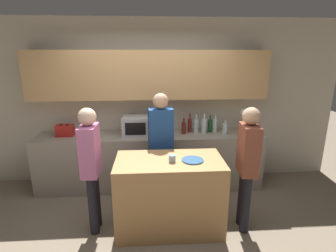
# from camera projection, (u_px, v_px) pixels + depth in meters

# --- Properties ---
(ground_plane) EXTENTS (14.00, 14.00, 0.00)m
(ground_plane) POSITION_uv_depth(u_px,v_px,m) (151.00, 241.00, 3.11)
(ground_plane) COLOR #7F705B
(back_wall) EXTENTS (6.40, 0.40, 2.70)m
(back_wall) POSITION_uv_depth(u_px,v_px,m) (149.00, 92.00, 4.29)
(back_wall) COLOR beige
(back_wall) RESTS_ON ground_plane
(back_counter) EXTENTS (3.60, 0.62, 0.89)m
(back_counter) POSITION_uv_depth(u_px,v_px,m) (150.00, 160.00, 4.33)
(back_counter) COLOR gray
(back_counter) RESTS_ON ground_plane
(kitchen_island) EXTENTS (1.30, 0.70, 0.92)m
(kitchen_island) POSITION_uv_depth(u_px,v_px,m) (169.00, 194.00, 3.26)
(kitchen_island) COLOR #B27F4C
(kitchen_island) RESTS_ON ground_plane
(microwave) EXTENTS (0.52, 0.39, 0.30)m
(microwave) POSITION_uv_depth(u_px,v_px,m) (139.00, 125.00, 4.17)
(microwave) COLOR #B7BABC
(microwave) RESTS_ON back_counter
(toaster) EXTENTS (0.26, 0.16, 0.18)m
(toaster) POSITION_uv_depth(u_px,v_px,m) (65.00, 130.00, 4.11)
(toaster) COLOR #B21E19
(toaster) RESTS_ON back_counter
(potted_plant) EXTENTS (0.14, 0.14, 0.40)m
(potted_plant) POSITION_uv_depth(u_px,v_px,m) (244.00, 121.00, 4.26)
(potted_plant) COLOR #333D4C
(potted_plant) RESTS_ON back_counter
(bottle_0) EXTENTS (0.08, 0.08, 0.26)m
(bottle_0) POSITION_uv_depth(u_px,v_px,m) (184.00, 128.00, 4.23)
(bottle_0) COLOR maroon
(bottle_0) RESTS_ON back_counter
(bottle_1) EXTENTS (0.07, 0.07, 0.31)m
(bottle_1) POSITION_uv_depth(u_px,v_px,m) (190.00, 125.00, 4.32)
(bottle_1) COLOR maroon
(bottle_1) RESTS_ON back_counter
(bottle_2) EXTENTS (0.08, 0.08, 0.30)m
(bottle_2) POSITION_uv_depth(u_px,v_px,m) (196.00, 126.00, 4.29)
(bottle_2) COLOR silver
(bottle_2) RESTS_ON back_counter
(bottle_3) EXTENTS (0.09, 0.09, 0.33)m
(bottle_3) POSITION_uv_depth(u_px,v_px,m) (204.00, 126.00, 4.24)
(bottle_3) COLOR silver
(bottle_3) RESTS_ON back_counter
(bottle_4) EXTENTS (0.07, 0.07, 0.29)m
(bottle_4) POSITION_uv_depth(u_px,v_px,m) (210.00, 126.00, 4.32)
(bottle_4) COLOR #194723
(bottle_4) RESTS_ON back_counter
(bottle_5) EXTENTS (0.08, 0.08, 0.29)m
(bottle_5) POSITION_uv_depth(u_px,v_px,m) (215.00, 125.00, 4.32)
(bottle_5) COLOR silver
(bottle_5) RESTS_ON back_counter
(bottle_6) EXTENTS (0.08, 0.08, 0.23)m
(bottle_6) POSITION_uv_depth(u_px,v_px,m) (225.00, 129.00, 4.21)
(bottle_6) COLOR silver
(bottle_6) RESTS_ON back_counter
(plate_on_island) EXTENTS (0.26, 0.26, 0.01)m
(plate_on_island) POSITION_uv_depth(u_px,v_px,m) (193.00, 160.00, 3.10)
(plate_on_island) COLOR #2D5684
(plate_on_island) RESTS_ON kitchen_island
(cup_0) EXTENTS (0.08, 0.08, 0.08)m
(cup_0) POSITION_uv_depth(u_px,v_px,m) (172.00, 158.00, 3.07)
(cup_0) COLOR #7BA4B8
(cup_0) RESTS_ON kitchen_island
(person_left) EXTENTS (0.22, 0.35, 1.57)m
(person_left) POSITION_uv_depth(u_px,v_px,m) (247.00, 160.00, 3.12)
(person_left) COLOR black
(person_left) RESTS_ON ground_plane
(person_center) EXTENTS (0.21, 0.34, 1.57)m
(person_center) POSITION_uv_depth(u_px,v_px,m) (91.00, 161.00, 3.09)
(person_center) COLOR black
(person_center) RESTS_ON ground_plane
(person_right) EXTENTS (0.36, 0.23, 1.63)m
(person_right) POSITION_uv_depth(u_px,v_px,m) (161.00, 140.00, 3.70)
(person_right) COLOR black
(person_right) RESTS_ON ground_plane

